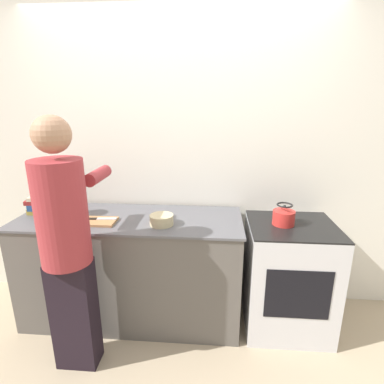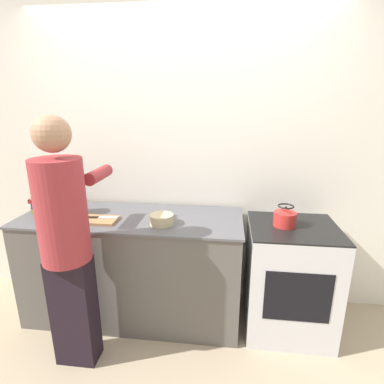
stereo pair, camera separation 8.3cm
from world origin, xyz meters
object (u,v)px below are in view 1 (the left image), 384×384
object	(u,v)px
oven	(288,276)
person	(66,240)
bowl_prep	(162,220)
canister_jar	(69,204)
knife	(100,219)
kettle	(284,216)
cutting_board	(95,221)

from	to	relation	value
oven	person	distance (m)	1.67
oven	bowl_prep	bearing A→B (deg)	-173.86
canister_jar	knife	bearing A→B (deg)	-20.49
person	oven	bearing A→B (deg)	18.18
kettle	oven	bearing A→B (deg)	-1.22
cutting_board	bowl_prep	size ratio (longest dim) A/B	1.79
kettle	cutting_board	bearing A→B (deg)	-175.78
oven	kettle	world-z (taller)	kettle
bowl_prep	kettle	bearing A→B (deg)	6.73
person	bowl_prep	bearing A→B (deg)	36.29
cutting_board	canister_jar	bearing A→B (deg)	152.88
cutting_board	canister_jar	xyz separation A→B (m)	(-0.26, 0.13, 0.08)
kettle	bowl_prep	world-z (taller)	kettle
person	kettle	xyz separation A→B (m)	(1.44, 0.50, 0.01)
cutting_board	kettle	bearing A→B (deg)	4.22
oven	kettle	distance (m)	0.51
kettle	canister_jar	bearing A→B (deg)	179.02
oven	canister_jar	bearing A→B (deg)	179.01
canister_jar	oven	bearing A→B (deg)	-0.99
knife	canister_jar	size ratio (longest dim) A/B	1.29
person	cutting_board	bearing A→B (deg)	86.49
bowl_prep	cutting_board	bearing A→B (deg)	179.71
person	canister_jar	size ratio (longest dim) A/B	9.13
oven	cutting_board	world-z (taller)	cutting_board
knife	bowl_prep	bearing A→B (deg)	-9.07
cutting_board	bowl_prep	bearing A→B (deg)	-0.29
person	cutting_board	distance (m)	0.40
cutting_board	bowl_prep	distance (m)	0.51
kettle	canister_jar	xyz separation A→B (m)	(-1.68, 0.03, 0.04)
knife	bowl_prep	distance (m)	0.48
kettle	canister_jar	size ratio (longest dim) A/B	0.88
cutting_board	knife	distance (m)	0.04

